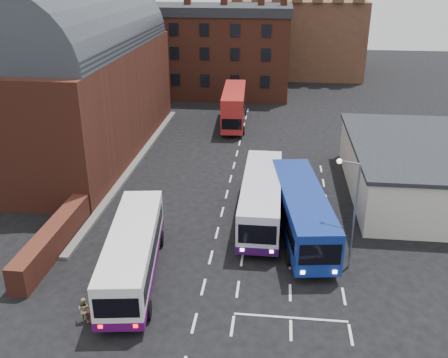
# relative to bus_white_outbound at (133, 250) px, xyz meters

# --- Properties ---
(ground) EXTENTS (180.00, 180.00, 0.00)m
(ground) POSITION_rel_bus_white_outbound_xyz_m (4.26, 0.12, -1.80)
(ground) COLOR black
(railway_station) EXTENTS (12.00, 28.00, 16.00)m
(railway_station) POSITION_rel_bus_white_outbound_xyz_m (-11.24, 21.12, 5.84)
(railway_station) COLOR #602B1E
(railway_station) RESTS_ON ground
(forecourt_wall) EXTENTS (1.20, 10.00, 1.80)m
(forecourt_wall) POSITION_rel_bus_white_outbound_xyz_m (-5.94, 2.12, -0.90)
(forecourt_wall) COLOR #602B1E
(forecourt_wall) RESTS_ON ground
(cream_building) EXTENTS (10.40, 16.40, 4.25)m
(cream_building) POSITION_rel_bus_white_outbound_xyz_m (19.26, 14.12, 0.36)
(cream_building) COLOR beige
(cream_building) RESTS_ON ground
(brick_terrace) EXTENTS (22.00, 10.00, 11.00)m
(brick_terrace) POSITION_rel_bus_white_outbound_xyz_m (-1.74, 46.12, 3.70)
(brick_terrace) COLOR brown
(brick_terrace) RESTS_ON ground
(castle_keep) EXTENTS (22.00, 22.00, 12.00)m
(castle_keep) POSITION_rel_bus_white_outbound_xyz_m (10.26, 66.12, 4.20)
(castle_keep) COLOR brown
(castle_keep) RESTS_ON ground
(bus_white_outbound) EXTENTS (4.04, 11.40, 3.04)m
(bus_white_outbound) POSITION_rel_bus_white_outbound_xyz_m (0.00, 0.00, 0.00)
(bus_white_outbound) COLOR white
(bus_white_outbound) RESTS_ON ground
(bus_white_inbound) EXTENTS (3.00, 11.76, 3.21)m
(bus_white_inbound) POSITION_rel_bus_white_outbound_xyz_m (7.21, 8.09, 0.10)
(bus_white_inbound) COLOR silver
(bus_white_inbound) RESTS_ON ground
(bus_blue) EXTENTS (4.34, 12.27, 3.28)m
(bus_blue) POSITION_rel_bus_white_outbound_xyz_m (10.03, 6.16, 0.14)
(bus_blue) COLOR navy
(bus_blue) RESTS_ON ground
(bus_red_double) EXTENTS (3.04, 10.62, 4.21)m
(bus_red_double) POSITION_rel_bus_white_outbound_xyz_m (3.07, 31.10, 0.44)
(bus_red_double) COLOR red
(bus_red_double) RESTS_ON ground
(street_lamp) EXTENTS (1.33, 0.68, 6.96)m
(street_lamp) POSITION_rel_bus_white_outbound_xyz_m (12.64, 2.44, 2.40)
(street_lamp) COLOR slate
(street_lamp) RESTS_ON ground
(pedestrian_red) EXTENTS (0.65, 0.58, 1.50)m
(pedestrian_red) POSITION_rel_bus_white_outbound_xyz_m (-0.76, -4.76, -1.05)
(pedestrian_red) COLOR maroon
(pedestrian_red) RESTS_ON ground
(pedestrian_beige) EXTENTS (0.79, 0.68, 1.41)m
(pedestrian_beige) POSITION_rel_bus_white_outbound_xyz_m (-1.45, -4.29, -1.09)
(pedestrian_beige) COLOR tan
(pedestrian_beige) RESTS_ON ground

